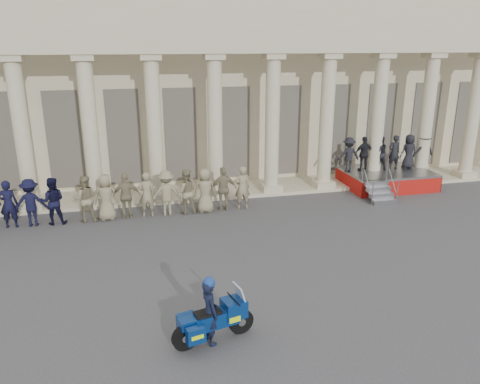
# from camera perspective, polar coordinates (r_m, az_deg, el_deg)

# --- Properties ---
(ground) EXTENTS (90.00, 90.00, 0.00)m
(ground) POSITION_cam_1_polar(r_m,az_deg,el_deg) (13.88, -2.14, -11.23)
(ground) COLOR #404042
(ground) RESTS_ON ground
(building) EXTENTS (40.00, 12.50, 9.00)m
(building) POSITION_cam_1_polar(r_m,az_deg,el_deg) (26.85, -8.59, 12.87)
(building) COLOR #C3B692
(building) RESTS_ON ground
(officer_rank) EXTENTS (17.60, 0.70, 1.86)m
(officer_rank) POSITION_cam_1_polar(r_m,az_deg,el_deg) (19.53, -25.24, -1.26)
(officer_rank) COLOR black
(officer_rank) RESTS_ON ground
(reviewing_stand) EXTENTS (5.08, 3.94, 2.49)m
(reviewing_stand) POSITION_cam_1_polar(r_m,az_deg,el_deg) (23.63, 17.43, 3.90)
(reviewing_stand) COLOR gray
(reviewing_stand) RESTS_ON ground
(motorcycle) EXTENTS (2.03, 1.04, 1.32)m
(motorcycle) POSITION_cam_1_polar(r_m,az_deg,el_deg) (11.30, -3.15, -15.24)
(motorcycle) COLOR black
(motorcycle) RESTS_ON ground
(rider) EXTENTS (0.51, 0.66, 1.70)m
(rider) POSITION_cam_1_polar(r_m,az_deg,el_deg) (11.12, -3.72, -14.20)
(rider) COLOR black
(rider) RESTS_ON ground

